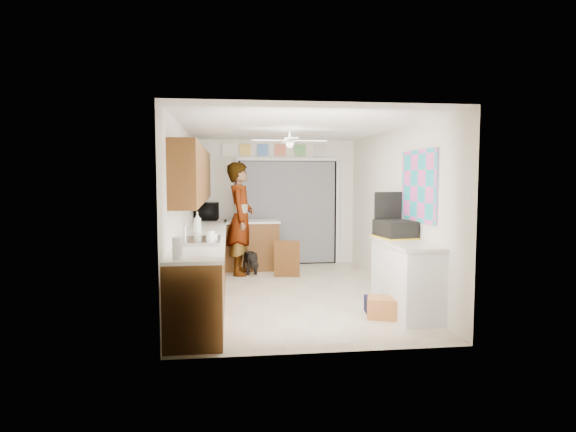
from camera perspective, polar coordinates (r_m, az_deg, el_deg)
name	(u,v)px	position (r m, az deg, el deg)	size (l,w,h in m)	color
floor	(291,293)	(7.42, 0.38, -9.14)	(5.00, 5.00, 0.00)	beige
ceiling	(291,127)	(7.24, 0.39, 10.45)	(5.00, 5.00, 0.00)	white
wall_back	(275,203)	(9.70, -1.51, 1.60)	(3.20, 3.20, 0.00)	white
wall_front	(324,230)	(4.76, 4.24, -1.64)	(3.20, 3.20, 0.00)	white
wall_left	(183,213)	(7.19, -12.36, 0.41)	(5.00, 5.00, 0.00)	white
wall_right	(394,211)	(7.59, 12.45, 0.63)	(5.00, 5.00, 0.00)	white
left_base_cabinets	(204,266)	(7.27, -9.88, -5.86)	(0.60, 4.80, 0.90)	brown
left_countertop	(205,235)	(7.20, -9.85, -2.18)	(0.62, 4.80, 0.04)	white
upper_cabinets	(194,175)	(7.36, -11.04, 4.81)	(0.32, 4.00, 0.80)	brown
sink_basin	(201,241)	(6.21, -10.32, -2.97)	(0.50, 0.76, 0.06)	silver
faucet	(185,234)	(6.21, -12.08, -2.11)	(0.03, 0.03, 0.22)	silver
peninsula_base	(252,246)	(9.25, -4.29, -3.55)	(1.00, 0.60, 0.90)	brown
peninsula_top	(252,221)	(9.19, -4.31, -0.65)	(1.04, 0.64, 0.04)	white
back_opening_recess	(288,212)	(9.71, -0.02, 0.42)	(2.00, 0.06, 2.10)	black
curtain_panel	(288,213)	(9.67, 0.01, 0.40)	(1.90, 0.03, 2.05)	gray
door_trim_left	(237,213)	(9.61, -6.04, 0.35)	(0.06, 0.04, 2.10)	white
door_trim_right	(338,212)	(9.86, 5.90, 0.46)	(0.06, 0.04, 2.10)	white
door_trim_head	(288,159)	(9.66, 0.00, 6.75)	(2.10, 0.04, 0.06)	white
header_frame_0	(245,150)	(9.63, -5.09, 7.81)	(0.22, 0.02, 0.22)	gold
header_frame_1	(263,150)	(9.65, -2.99, 7.81)	(0.22, 0.02, 0.22)	#5386DD
header_frame_2	(280,150)	(9.68, -0.91, 7.81)	(0.22, 0.02, 0.22)	#DF7253
header_frame_3	(300,150)	(9.73, 1.46, 7.79)	(0.22, 0.02, 0.22)	#64AE63
header_frame_4	(320,150)	(9.80, 3.79, 7.76)	(0.22, 0.02, 0.22)	beige
route66_sign	(227,150)	(9.63, -7.19, 7.79)	(0.22, 0.02, 0.26)	silver
right_counter_base	(406,278)	(6.50, 13.76, -7.20)	(0.50, 1.40, 0.90)	white
right_counter_top	(406,243)	(6.42, 13.76, -3.09)	(0.54, 1.44, 0.04)	white
abstract_painting	(419,186)	(6.63, 15.22, 3.46)	(0.03, 1.15, 0.95)	#EC57B1
ceiling_fan	(290,141)	(7.42, 0.19, 8.91)	(1.14, 1.14, 0.24)	white
microwave	(208,211)	(9.43, -9.48, 0.56)	(0.60, 0.40, 0.33)	black
soap_bottle	(197,223)	(7.12, -10.69, -0.80)	(0.13, 0.13, 0.33)	silver
cup	(213,237)	(6.31, -8.93, -2.52)	(0.12, 0.12, 0.10)	white
jar_a	(210,237)	(6.16, -9.19, -2.43)	(0.11, 0.11, 0.15)	silver
paper_towel_roll	(177,248)	(4.97, -12.97, -3.76)	(0.10, 0.10, 0.23)	white
suitcase	(395,229)	(6.73, 12.54, -1.53)	(0.41, 0.55, 0.24)	black
suitcase_rim	(395,237)	(6.74, 12.52, -2.45)	(0.44, 0.58, 0.02)	yellow
suitcase_lid	(388,209)	(6.98, 11.78, 0.77)	(0.42, 0.03, 0.50)	black
cardboard_box	(384,308)	(6.27, 11.34, -10.61)	(0.41, 0.31, 0.26)	#AA6935
navy_crate	(379,305)	(6.48, 10.72, -10.32)	(0.35, 0.29, 0.21)	black
cabinet_door_panel	(287,259)	(8.45, -0.13, -5.10)	(0.45, 0.03, 0.67)	brown
man	(241,219)	(8.73, -5.64, -0.31)	(0.74, 0.49, 2.03)	white
dog	(250,261)	(8.88, -4.56, -5.38)	(0.24, 0.56, 0.44)	black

